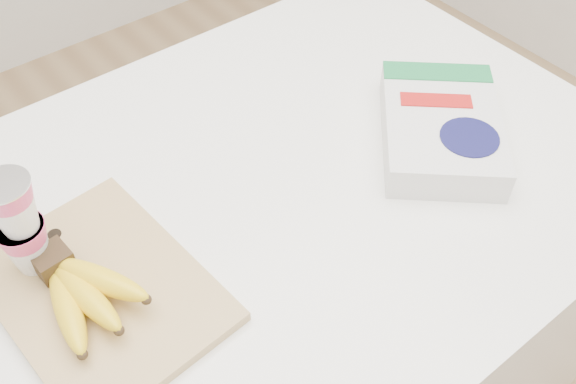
# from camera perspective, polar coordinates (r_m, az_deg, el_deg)

# --- Properties ---
(table) EXTENTS (1.28, 0.85, 0.96)m
(table) POSITION_cam_1_polar(r_m,az_deg,el_deg) (1.40, -2.58, -13.86)
(table) COLOR white
(table) RESTS_ON ground
(cutting_board) EXTENTS (0.27, 0.36, 0.02)m
(cutting_board) POSITION_cam_1_polar(r_m,az_deg,el_deg) (0.92, -16.24, -8.44)
(cutting_board) COLOR tan
(cutting_board) RESTS_ON table
(bananas) EXTENTS (0.13, 0.18, 0.06)m
(bananas) POSITION_cam_1_polar(r_m,az_deg,el_deg) (0.89, -17.92, -8.36)
(bananas) COLOR #382816
(bananas) RESTS_ON cutting_board
(yogurt_stack) EXTENTS (0.07, 0.07, 0.16)m
(yogurt_stack) POSITION_cam_1_polar(r_m,az_deg,el_deg) (0.90, -22.84, -2.57)
(yogurt_stack) COLOR white
(yogurt_stack) RESTS_ON cutting_board
(cereal_box) EXTENTS (0.32, 0.33, 0.06)m
(cereal_box) POSITION_cam_1_polar(r_m,az_deg,el_deg) (1.10, 13.42, 5.60)
(cereal_box) COLOR silver
(cereal_box) RESTS_ON table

